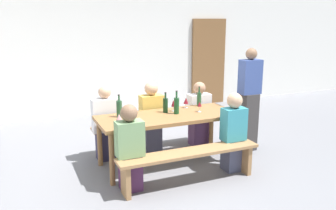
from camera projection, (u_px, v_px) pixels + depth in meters
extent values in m
plane|color=slate|center=(168.00, 164.00, 5.28)|extent=(24.00, 24.00, 0.00)
cube|color=silver|center=(108.00, 42.00, 7.86)|extent=(14.00, 0.20, 3.20)
cube|color=brown|center=(208.00, 62.00, 8.82)|extent=(0.90, 0.06, 2.10)
cube|color=olive|center=(168.00, 117.00, 5.11)|extent=(2.02, 0.81, 0.05)
cylinder|color=olive|center=(112.00, 160.00, 4.53)|extent=(0.07, 0.07, 0.70)
cylinder|color=olive|center=(235.00, 140.00, 5.25)|extent=(0.07, 0.07, 0.70)
cylinder|color=olive|center=(100.00, 143.00, 5.14)|extent=(0.07, 0.07, 0.70)
cylinder|color=olive|center=(211.00, 127.00, 5.86)|extent=(0.07, 0.07, 0.70)
cube|color=#9E7247|center=(190.00, 153.00, 4.55)|extent=(1.92, 0.30, 0.04)
cube|color=#9E7247|center=(126.00, 181.00, 4.27)|extent=(0.06, 0.24, 0.41)
cube|color=#9E7247|center=(245.00, 159.00, 4.93)|extent=(0.06, 0.24, 0.41)
cube|color=#9E7247|center=(151.00, 124.00, 5.80)|extent=(1.92, 0.30, 0.04)
cube|color=#9E7247|center=(99.00, 144.00, 5.53)|extent=(0.06, 0.24, 0.41)
cube|color=#9E7247|center=(197.00, 130.00, 6.19)|extent=(0.06, 0.24, 0.41)
cylinder|color=#234C2D|center=(119.00, 109.00, 4.98)|extent=(0.08, 0.08, 0.23)
cylinder|color=#234C2D|center=(119.00, 98.00, 4.94)|extent=(0.03, 0.03, 0.08)
cylinder|color=black|center=(119.00, 95.00, 4.93)|extent=(0.03, 0.03, 0.01)
cylinder|color=#234C2D|center=(199.00, 99.00, 5.61)|extent=(0.07, 0.07, 0.22)
cylinder|color=#234C2D|center=(199.00, 90.00, 5.57)|extent=(0.02, 0.02, 0.09)
cylinder|color=black|center=(199.00, 87.00, 5.56)|extent=(0.03, 0.03, 0.01)
cylinder|color=#194723|center=(176.00, 106.00, 5.15)|extent=(0.08, 0.08, 0.23)
cylinder|color=#194723|center=(177.00, 95.00, 5.11)|extent=(0.03, 0.03, 0.09)
cylinder|color=black|center=(177.00, 91.00, 5.10)|extent=(0.03, 0.03, 0.01)
cylinder|color=#143319|center=(165.00, 105.00, 5.23)|extent=(0.07, 0.07, 0.21)
cylinder|color=#143319|center=(165.00, 96.00, 5.19)|extent=(0.03, 0.03, 0.08)
cylinder|color=black|center=(165.00, 93.00, 5.18)|extent=(0.03, 0.03, 0.01)
cylinder|color=silver|center=(199.00, 112.00, 5.28)|extent=(0.06, 0.06, 0.01)
cylinder|color=silver|center=(199.00, 109.00, 5.27)|extent=(0.01, 0.01, 0.08)
cone|color=maroon|center=(200.00, 104.00, 5.25)|extent=(0.07, 0.07, 0.07)
cylinder|color=silver|center=(186.00, 108.00, 5.52)|extent=(0.06, 0.06, 0.01)
cylinder|color=silver|center=(186.00, 105.00, 5.51)|extent=(0.01, 0.01, 0.06)
cone|color=maroon|center=(186.00, 101.00, 5.49)|extent=(0.08, 0.08, 0.09)
cylinder|color=silver|center=(119.00, 126.00, 4.57)|extent=(0.06, 0.06, 0.01)
cylinder|color=silver|center=(119.00, 123.00, 4.56)|extent=(0.01, 0.01, 0.08)
cone|color=#D18C93|center=(119.00, 117.00, 4.54)|extent=(0.08, 0.08, 0.08)
cylinder|color=silver|center=(173.00, 111.00, 5.32)|extent=(0.06, 0.06, 0.01)
cylinder|color=silver|center=(173.00, 109.00, 5.31)|extent=(0.01, 0.01, 0.07)
cone|color=maroon|center=(173.00, 103.00, 5.29)|extent=(0.06, 0.06, 0.10)
cube|color=#4E284D|center=(131.00, 173.00, 4.44)|extent=(0.25, 0.24, 0.45)
cube|color=#729966|center=(130.00, 139.00, 4.33)|extent=(0.34, 0.20, 0.44)
sphere|color=#846047|center=(129.00, 113.00, 4.26)|extent=(0.21, 0.21, 0.21)
cube|color=#494D67|center=(232.00, 155.00, 5.02)|extent=(0.25, 0.24, 0.45)
cube|color=teal|center=(234.00, 124.00, 4.91)|extent=(0.33, 0.20, 0.46)
sphere|color=tan|center=(235.00, 101.00, 4.83)|extent=(0.21, 0.21, 0.21)
cube|color=#2C2844|center=(107.00, 145.00, 5.42)|extent=(0.30, 0.24, 0.45)
cube|color=silver|center=(106.00, 115.00, 5.31)|extent=(0.40, 0.20, 0.50)
sphere|color=tan|center=(105.00, 92.00, 5.23)|extent=(0.19, 0.19, 0.19)
cube|color=#515069|center=(152.00, 139.00, 5.70)|extent=(0.27, 0.24, 0.45)
cube|color=gold|center=(151.00, 110.00, 5.59)|extent=(0.36, 0.20, 0.49)
sphere|color=tan|center=(151.00, 89.00, 5.51)|extent=(0.21, 0.21, 0.21)
cube|color=#53325B|center=(198.00, 132.00, 6.03)|extent=(0.28, 0.24, 0.45)
cube|color=silver|center=(199.00, 107.00, 5.93)|extent=(0.37, 0.20, 0.43)
sphere|color=#A87A5B|center=(199.00, 88.00, 5.85)|extent=(0.20, 0.20, 0.20)
cube|color=#3B3736|center=(248.00, 122.00, 5.77)|extent=(0.25, 0.24, 0.94)
cube|color=#384C8C|center=(250.00, 77.00, 5.60)|extent=(0.33, 0.20, 0.54)
sphere|color=#846047|center=(251.00, 54.00, 5.51)|extent=(0.18, 0.18, 0.18)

